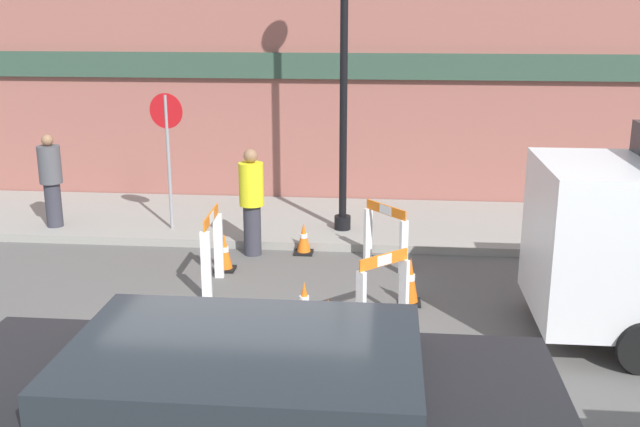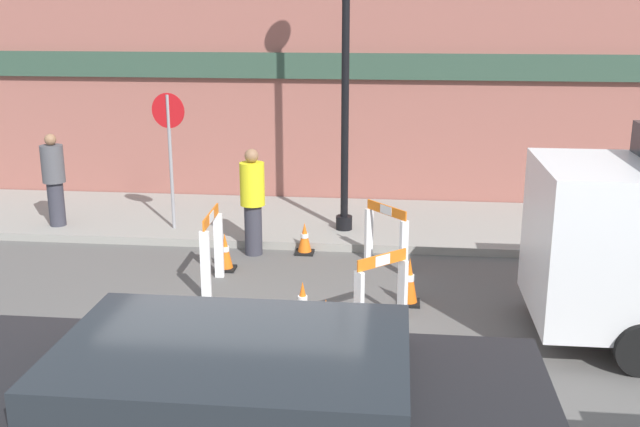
{
  "view_description": "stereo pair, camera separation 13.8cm",
  "coord_description": "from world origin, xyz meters",
  "px_view_note": "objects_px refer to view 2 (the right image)",
  "views": [
    {
      "loc": [
        1.37,
        -7.23,
        3.9
      ],
      "look_at": [
        0.39,
        3.24,
        1.0
      ],
      "focal_mm": 42.0,
      "sensor_mm": 36.0,
      "label": 1
    },
    {
      "loc": [
        1.51,
        -7.21,
        3.9
      ],
      "look_at": [
        0.39,
        3.24,
        1.0
      ],
      "focal_mm": 42.0,
      "sensor_mm": 36.0,
      "label": 2
    }
  ],
  "objects_px": {
    "stop_sign": "(170,139)",
    "person_worker": "(253,199)",
    "streetlamp_post": "(346,16)",
    "person_pedestrian": "(54,177)"
  },
  "relations": [
    {
      "from": "stop_sign",
      "to": "person_worker",
      "type": "height_order",
      "value": "stop_sign"
    },
    {
      "from": "streetlamp_post",
      "to": "person_worker",
      "type": "xyz_separation_m",
      "value": [
        -1.4,
        -1.12,
        -2.84
      ]
    },
    {
      "from": "streetlamp_post",
      "to": "person_worker",
      "type": "relative_size",
      "value": 3.26
    },
    {
      "from": "person_worker",
      "to": "person_pedestrian",
      "type": "bearing_deg",
      "value": -141.03
    },
    {
      "from": "streetlamp_post",
      "to": "stop_sign",
      "type": "relative_size",
      "value": 2.4
    },
    {
      "from": "stop_sign",
      "to": "person_pedestrian",
      "type": "bearing_deg",
      "value": 10.35
    },
    {
      "from": "streetlamp_post",
      "to": "person_pedestrian",
      "type": "distance_m",
      "value": 5.82
    },
    {
      "from": "streetlamp_post",
      "to": "stop_sign",
      "type": "height_order",
      "value": "streetlamp_post"
    },
    {
      "from": "stop_sign",
      "to": "person_worker",
      "type": "relative_size",
      "value": 1.36
    },
    {
      "from": "streetlamp_post",
      "to": "person_worker",
      "type": "bearing_deg",
      "value": -141.23
    }
  ]
}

